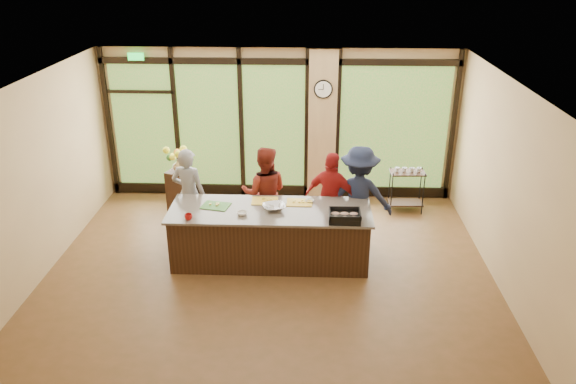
# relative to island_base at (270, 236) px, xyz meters

# --- Properties ---
(floor) EXTENTS (7.00, 7.00, 0.00)m
(floor) POSITION_rel_island_base_xyz_m (0.00, -0.30, -0.44)
(floor) COLOR brown
(floor) RESTS_ON ground
(ceiling) EXTENTS (7.00, 7.00, 0.00)m
(ceiling) POSITION_rel_island_base_xyz_m (0.00, -0.30, 2.56)
(ceiling) COLOR white
(ceiling) RESTS_ON back_wall
(back_wall) EXTENTS (7.00, 0.00, 7.00)m
(back_wall) POSITION_rel_island_base_xyz_m (0.00, 2.70, 1.06)
(back_wall) COLOR tan
(back_wall) RESTS_ON floor
(left_wall) EXTENTS (0.00, 6.00, 6.00)m
(left_wall) POSITION_rel_island_base_xyz_m (-3.50, -0.30, 1.06)
(left_wall) COLOR tan
(left_wall) RESTS_ON floor
(right_wall) EXTENTS (0.00, 6.00, 6.00)m
(right_wall) POSITION_rel_island_base_xyz_m (3.50, -0.30, 1.06)
(right_wall) COLOR tan
(right_wall) RESTS_ON floor
(window_wall) EXTENTS (6.90, 0.12, 3.00)m
(window_wall) POSITION_rel_island_base_xyz_m (0.16, 2.65, 0.95)
(window_wall) COLOR tan
(window_wall) RESTS_ON floor
(island_base) EXTENTS (3.10, 1.00, 0.88)m
(island_base) POSITION_rel_island_base_xyz_m (0.00, 0.00, 0.00)
(island_base) COLOR black
(island_base) RESTS_ON floor
(countertop) EXTENTS (3.20, 1.10, 0.04)m
(countertop) POSITION_rel_island_base_xyz_m (0.00, 0.00, 0.46)
(countertop) COLOR #70685C
(countertop) RESTS_ON island_base
(wall_clock) EXTENTS (0.36, 0.04, 0.36)m
(wall_clock) POSITION_rel_island_base_xyz_m (0.85, 2.57, 1.81)
(wall_clock) COLOR black
(wall_clock) RESTS_ON window_wall
(cook_left) EXTENTS (0.68, 0.53, 1.65)m
(cook_left) POSITION_rel_island_base_xyz_m (-1.45, 0.75, 0.39)
(cook_left) COLOR gray
(cook_left) RESTS_ON floor
(cook_midleft) EXTENTS (0.81, 0.64, 1.67)m
(cook_midleft) POSITION_rel_island_base_xyz_m (-0.15, 0.84, 0.39)
(cook_midleft) COLOR maroon
(cook_midleft) RESTS_ON floor
(cook_midright) EXTENTS (1.04, 0.73, 1.63)m
(cook_midright) POSITION_rel_island_base_xyz_m (1.00, 0.68, 0.38)
(cook_midright) COLOR maroon
(cook_midright) RESTS_ON floor
(cook_right) EXTENTS (1.20, 0.78, 1.75)m
(cook_right) POSITION_rel_island_base_xyz_m (1.45, 0.67, 0.44)
(cook_right) COLOR #1A213A
(cook_right) RESTS_ON floor
(roasting_pan) EXTENTS (0.49, 0.38, 0.08)m
(roasting_pan) POSITION_rel_island_base_xyz_m (1.16, -0.35, 0.52)
(roasting_pan) COLOR black
(roasting_pan) RESTS_ON countertop
(mixing_bowl) EXTENTS (0.43, 0.43, 0.08)m
(mixing_bowl) POSITION_rel_island_base_xyz_m (0.06, -0.00, 0.52)
(mixing_bowl) COLOR silver
(mixing_bowl) RESTS_ON countertop
(cutting_board_left) EXTENTS (0.49, 0.40, 0.01)m
(cutting_board_left) POSITION_rel_island_base_xyz_m (-0.88, 0.09, 0.49)
(cutting_board_left) COLOR #3C7C2D
(cutting_board_left) RESTS_ON countertop
(cutting_board_center) EXTENTS (0.43, 0.33, 0.01)m
(cutting_board_center) POSITION_rel_island_base_xyz_m (-0.11, 0.31, 0.49)
(cutting_board_center) COLOR gold
(cutting_board_center) RESTS_ON countertop
(cutting_board_right) EXTENTS (0.42, 0.32, 0.01)m
(cutting_board_right) POSITION_rel_island_base_xyz_m (0.46, 0.27, 0.49)
(cutting_board_right) COLOR gold
(cutting_board_right) RESTS_ON countertop
(prep_bowl_near) EXTENTS (0.17, 0.17, 0.05)m
(prep_bowl_near) POSITION_rel_island_base_xyz_m (-0.42, -0.21, 0.51)
(prep_bowl_near) COLOR silver
(prep_bowl_near) RESTS_ON countertop
(prep_bowl_mid) EXTENTS (0.18, 0.18, 0.05)m
(prep_bowl_mid) POSITION_rel_island_base_xyz_m (-0.01, 0.01, 0.50)
(prep_bowl_mid) COLOR silver
(prep_bowl_mid) RESTS_ON countertop
(prep_bowl_far) EXTENTS (0.17, 0.17, 0.03)m
(prep_bowl_far) POSITION_rel_island_base_xyz_m (0.62, 0.31, 0.50)
(prep_bowl_far) COLOR silver
(prep_bowl_far) RESTS_ON countertop
(red_ramekin) EXTENTS (0.13, 0.13, 0.09)m
(red_ramekin) POSITION_rel_island_base_xyz_m (-1.21, -0.41, 0.53)
(red_ramekin) COLOR #A51110
(red_ramekin) RESTS_ON countertop
(flower_stand) EXTENTS (0.53, 0.53, 0.83)m
(flower_stand) POSITION_rel_island_base_xyz_m (-1.87, 1.84, -0.03)
(flower_stand) COLOR black
(flower_stand) RESTS_ON floor
(flower_vase) EXTENTS (0.23, 0.23, 0.24)m
(flower_vase) POSITION_rel_island_base_xyz_m (-1.87, 1.84, 0.50)
(flower_vase) COLOR #947551
(flower_vase) RESTS_ON flower_stand
(bar_cart) EXTENTS (0.67, 0.40, 0.89)m
(bar_cart) POSITION_rel_island_base_xyz_m (2.48, 2.01, 0.10)
(bar_cart) COLOR black
(bar_cart) RESTS_ON floor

